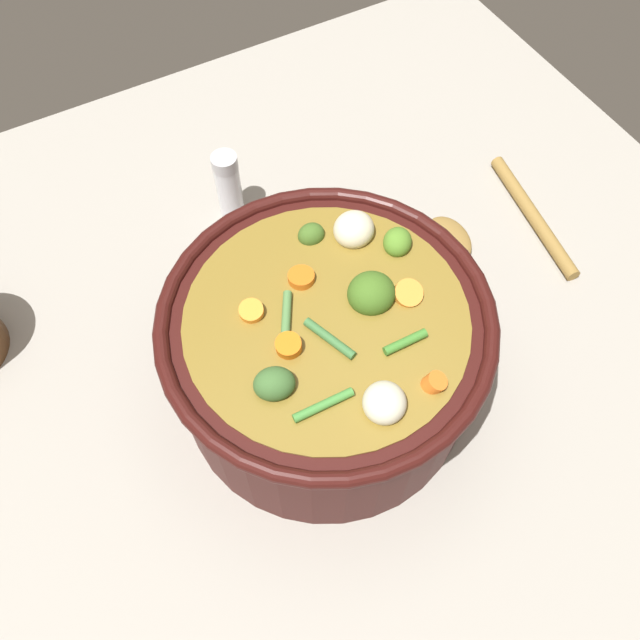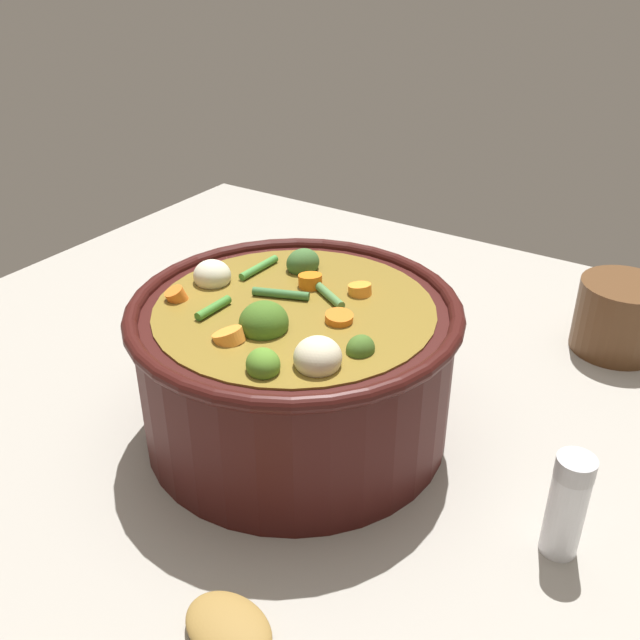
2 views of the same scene
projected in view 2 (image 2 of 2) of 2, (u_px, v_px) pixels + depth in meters
The scene contains 4 objects.
ground_plane at pixel (297, 428), 0.72m from camera, with size 1.10×1.10×0.00m, color #9E998E.
cooking_pot at pixel (296, 365), 0.68m from camera, with size 0.31×0.31×0.16m.
salt_shaker at pixel (567, 505), 0.56m from camera, with size 0.03×0.03×0.09m.
small_saucepan at pixel (623, 316), 0.83m from camera, with size 0.16×0.12×0.09m.
Camera 2 is at (-0.33, 0.47, 0.45)m, focal length 39.96 mm.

